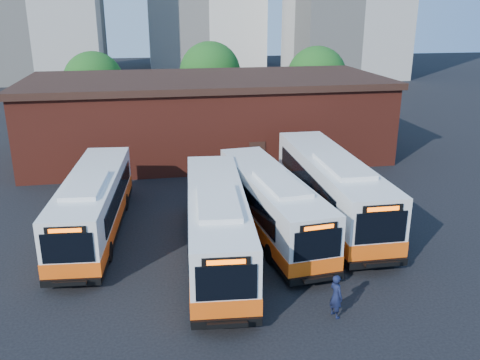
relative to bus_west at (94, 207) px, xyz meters
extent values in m
plane|color=black|center=(7.83, -5.10, -1.56)|extent=(220.00, 220.00, 0.00)
cube|color=white|center=(0.00, 0.04, 0.23)|extent=(3.55, 12.22, 2.86)
cube|color=#FF5810|center=(0.00, 0.04, -0.60)|extent=(3.60, 12.28, 0.70)
cube|color=black|center=(0.00, 0.04, -1.10)|extent=(3.59, 12.27, 0.25)
cube|color=black|center=(-0.50, -6.00, 0.50)|extent=(2.17, 0.24, 1.36)
cube|color=black|center=(-0.50, -6.01, 1.34)|extent=(1.71, 0.20, 0.32)
cube|color=#FF5905|center=(-0.50, -6.04, 1.34)|extent=(1.35, 0.13, 0.18)
cube|color=black|center=(-0.50, -6.06, -1.10)|extent=(2.56, 0.35, 0.32)
cube|color=black|center=(-0.52, -6.29, -1.00)|extent=(1.48, 0.50, 0.06)
cube|color=black|center=(-0.54, -6.47, -0.93)|extent=(1.45, 0.16, 0.18)
cube|color=black|center=(-1.27, 0.54, 0.50)|extent=(0.83, 9.37, 1.05)
cube|color=black|center=(1.34, 0.33, 0.50)|extent=(0.83, 9.37, 1.05)
cube|color=white|center=(-0.12, -1.47, 1.76)|extent=(2.08, 4.35, 0.22)
cylinder|color=black|center=(-1.43, -3.27, -1.05)|extent=(0.40, 1.03, 1.00)
cylinder|color=black|center=(0.88, -3.46, -1.05)|extent=(0.40, 1.03, 1.00)
cylinder|color=black|center=(-0.89, 3.33, -1.05)|extent=(0.40, 1.03, 1.00)
cylinder|color=black|center=(1.42, 3.14, -1.05)|extent=(0.40, 1.03, 1.00)
cube|color=white|center=(6.14, -3.84, 0.30)|extent=(3.62, 12.73, 2.98)
cube|color=#FF5810|center=(6.14, -3.84, -0.56)|extent=(3.67, 12.79, 0.73)
cube|color=black|center=(6.14, -3.84, -1.08)|extent=(3.66, 12.78, 0.26)
cube|color=black|center=(5.66, -10.14, 0.59)|extent=(2.27, 0.24, 1.41)
cube|color=black|center=(5.66, -10.15, 1.46)|extent=(1.78, 0.20, 0.34)
cube|color=#FF5905|center=(5.66, -10.18, 1.46)|extent=(1.41, 0.13, 0.19)
cube|color=black|center=(5.66, -10.20, -1.08)|extent=(2.67, 0.35, 0.34)
cube|color=black|center=(5.64, -10.44, -0.98)|extent=(1.54, 0.51, 0.06)
cube|color=black|center=(5.62, -10.63, -0.91)|extent=(1.52, 0.16, 0.19)
cube|color=black|center=(4.82, -3.32, 0.59)|extent=(0.80, 9.78, 1.10)
cube|color=black|center=(7.53, -3.53, 0.59)|extent=(0.80, 9.78, 1.10)
cube|color=white|center=(6.02, -5.41, 1.90)|extent=(2.15, 4.52, 0.23)
cylinder|color=black|center=(4.66, -7.30, -1.03)|extent=(0.41, 1.07, 1.05)
cylinder|color=black|center=(7.08, -7.48, -1.03)|extent=(0.41, 1.07, 1.05)
cylinder|color=black|center=(5.19, -0.41, -1.03)|extent=(0.41, 1.07, 1.05)
cylinder|color=black|center=(7.60, -0.59, -1.03)|extent=(0.41, 1.07, 1.05)
cube|color=white|center=(9.39, -1.52, 0.22)|extent=(3.78, 12.23, 2.86)
cube|color=#FF5810|center=(9.39, -1.52, -0.60)|extent=(3.83, 12.28, 0.70)
cube|color=black|center=(9.39, -1.52, -1.10)|extent=(3.82, 12.27, 0.25)
cube|color=black|center=(10.01, -7.53, 0.50)|extent=(2.17, 0.28, 1.35)
cube|color=black|center=(10.01, -7.54, 1.33)|extent=(1.70, 0.23, 0.32)
cube|color=#FF5905|center=(10.01, -7.58, 1.33)|extent=(1.35, 0.16, 0.18)
cube|color=black|center=(10.01, -7.59, -1.10)|extent=(2.56, 0.40, 0.32)
cube|color=black|center=(10.04, -7.82, -1.00)|extent=(1.49, 0.53, 0.06)
cube|color=black|center=(10.06, -8.00, -0.93)|extent=(1.45, 0.19, 0.18)
cube|color=black|center=(8.05, -1.25, 0.50)|extent=(1.01, 9.34, 1.05)
cube|color=black|center=(10.64, -0.99, 0.50)|extent=(1.01, 9.34, 1.05)
cube|color=white|center=(9.54, -3.01, 1.75)|extent=(2.16, 4.37, 0.22)
cylinder|color=black|center=(8.59, -5.03, -1.05)|extent=(0.42, 1.03, 1.00)
cylinder|color=black|center=(10.89, -4.79, -1.05)|extent=(0.42, 1.03, 1.00)
cylinder|color=black|center=(7.91, 1.55, -1.05)|extent=(0.42, 1.03, 1.00)
cylinder|color=black|center=(10.21, 1.79, -1.05)|extent=(0.42, 1.03, 1.00)
cube|color=white|center=(13.27, -0.07, 0.42)|extent=(2.95, 13.40, 3.18)
cube|color=#FF5810|center=(13.27, -0.07, -0.50)|extent=(3.01, 13.45, 0.78)
cube|color=black|center=(13.27, -0.07, -1.05)|extent=(3.00, 13.44, 0.28)
cube|color=black|center=(13.21, -6.79, 0.73)|extent=(2.42, 0.09, 1.50)
cube|color=black|center=(13.21, -6.81, 1.65)|extent=(1.90, 0.08, 0.36)
cube|color=#FF5905|center=(13.21, -6.85, 1.65)|extent=(1.50, 0.03, 0.20)
cube|color=black|center=(13.21, -6.86, -1.05)|extent=(2.84, 0.18, 0.36)
cube|color=black|center=(13.21, -7.12, -0.94)|extent=(1.62, 0.44, 0.07)
cube|color=black|center=(13.21, -7.32, -0.86)|extent=(1.62, 0.06, 0.20)
cube|color=black|center=(11.82, 0.38, 0.73)|extent=(0.14, 10.43, 1.17)
cube|color=black|center=(14.72, 0.36, 0.73)|extent=(0.14, 10.43, 1.17)
cube|color=white|center=(13.25, -1.75, 2.12)|extent=(1.97, 4.70, 0.25)
cylinder|color=black|center=(11.95, -3.85, -1.00)|extent=(0.37, 1.12, 1.11)
cylinder|color=black|center=(14.52, -3.87, -1.00)|extent=(0.37, 1.12, 1.11)
cylinder|color=black|center=(12.01, 3.50, -1.00)|extent=(0.37, 1.12, 1.11)
cylinder|color=black|center=(14.59, 3.48, -1.00)|extent=(0.37, 1.12, 1.11)
imported|color=#121733|center=(10.07, -9.79, -0.64)|extent=(0.62, 0.77, 1.83)
cube|color=maroon|center=(7.83, 14.90, 1.44)|extent=(28.00, 12.00, 6.00)
cube|color=black|center=(7.83, 14.90, 4.59)|extent=(28.60, 12.60, 0.50)
cube|color=black|center=(10.83, 8.87, -0.36)|extent=(1.20, 0.08, 2.40)
cylinder|color=#382314|center=(-2.17, 26.90, -0.21)|extent=(0.36, 0.36, 2.70)
sphere|color=#165016|center=(-2.17, 26.90, 3.09)|extent=(6.00, 6.00, 6.00)
cylinder|color=#382314|center=(9.83, 28.90, -0.08)|extent=(0.36, 0.36, 2.95)
sphere|color=#165016|center=(9.83, 28.90, 3.53)|extent=(6.56, 6.56, 6.56)
cylinder|color=#382314|center=(20.83, 25.90, -0.15)|extent=(0.36, 0.36, 2.81)
sphere|color=#165016|center=(20.83, 25.90, 3.28)|extent=(6.24, 6.24, 6.24)
camera|label=1|loc=(3.30, -26.29, 10.10)|focal=38.00mm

